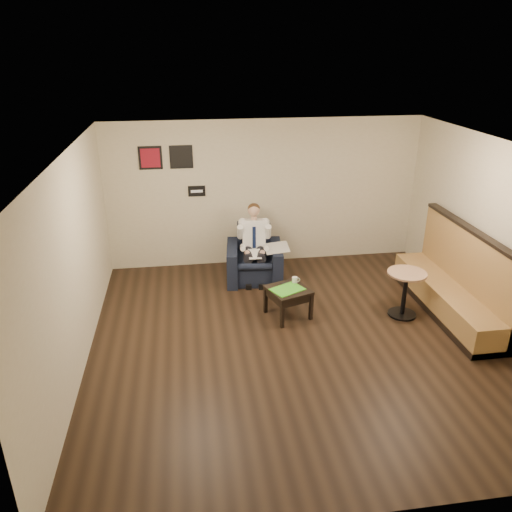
{
  "coord_description": "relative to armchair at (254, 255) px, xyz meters",
  "views": [
    {
      "loc": [
        -1.52,
        -6.14,
        4.06
      ],
      "look_at": [
        -0.44,
        1.2,
        0.88
      ],
      "focal_mm": 35.0,
      "sensor_mm": 36.0,
      "label": 1
    }
  ],
  "objects": [
    {
      "name": "newspaper",
      "position": [
        0.39,
        -0.15,
        0.17
      ],
      "size": [
        0.45,
        0.55,
        0.01
      ],
      "primitive_type": "cube",
      "rotation": [
        0.0,
        0.0,
        -0.06
      ],
      "color": "silver",
      "rests_on": "armchair"
    },
    {
      "name": "cafe_table",
      "position": [
        2.17,
        -1.69,
        -0.1
      ],
      "size": [
        0.7,
        0.7,
        0.76
      ],
      "primitive_type": "cylinder",
      "rotation": [
        0.0,
        0.0,
        -0.16
      ],
      "color": "#A87C5B",
      "rests_on": "ground"
    },
    {
      "name": "wall_front",
      "position": [
        0.33,
        -5.18,
        0.92
      ],
      "size": [
        6.0,
        0.02,
        2.8
      ],
      "primitive_type": "cube",
      "color": "beige",
      "rests_on": "ground"
    },
    {
      "name": "ground",
      "position": [
        0.33,
        -2.18,
        -0.48
      ],
      "size": [
        6.0,
        6.0,
        0.0
      ],
      "primitive_type": "plane",
      "color": "black",
      "rests_on": "ground"
    },
    {
      "name": "art_print_right",
      "position": [
        -1.22,
        0.8,
        1.67
      ],
      "size": [
        0.42,
        0.03,
        0.42
      ],
      "primitive_type": "cube",
      "color": "black",
      "rests_on": "wall_back"
    },
    {
      "name": "side_table",
      "position": [
        0.34,
        -1.45,
        -0.24
      ],
      "size": [
        0.76,
        0.76,
        0.49
      ],
      "primitive_type": "cube",
      "rotation": [
        0.0,
        0.0,
        0.34
      ],
      "color": "black",
      "rests_on": "ground"
    },
    {
      "name": "seating_sign",
      "position": [
        -0.97,
        0.8,
        1.02
      ],
      "size": [
        0.32,
        0.02,
        0.2
      ],
      "primitive_type": "cube",
      "color": "black",
      "rests_on": "wall_back"
    },
    {
      "name": "lap_papers",
      "position": [
        -0.03,
        -0.23,
        0.11
      ],
      "size": [
        0.23,
        0.32,
        0.01
      ],
      "primitive_type": "cube",
      "rotation": [
        0.0,
        0.0,
        -0.04
      ],
      "color": "white",
      "rests_on": "seated_man"
    },
    {
      "name": "seated_man",
      "position": [
        -0.01,
        -0.13,
        0.18
      ],
      "size": [
        0.73,
        1.01,
        1.32
      ],
      "primitive_type": null,
      "rotation": [
        0.0,
        0.0,
        -0.11
      ],
      "color": "white",
      "rests_on": "armchair"
    },
    {
      "name": "banquette",
      "position": [
        2.92,
        -1.68,
        0.21
      ],
      "size": [
        0.65,
        2.73,
        1.39
      ],
      "primitive_type": "cube",
      "color": "olive",
      "rests_on": "ground"
    },
    {
      "name": "smartphone",
      "position": [
        0.33,
        -1.27,
        0.01
      ],
      "size": [
        0.16,
        0.1,
        0.01
      ],
      "primitive_type": "cube",
      "rotation": [
        0.0,
        0.0,
        0.16
      ],
      "color": "black",
      "rests_on": "side_table"
    },
    {
      "name": "coffee_mug",
      "position": [
        0.48,
        -1.26,
        0.06
      ],
      "size": [
        0.11,
        0.11,
        0.1
      ],
      "primitive_type": "cylinder",
      "rotation": [
        0.0,
        0.0,
        0.34
      ],
      "color": "white",
      "rests_on": "side_table"
    },
    {
      "name": "wall_left",
      "position": [
        -2.67,
        -2.18,
        0.92
      ],
      "size": [
        0.02,
        6.0,
        2.8
      ],
      "primitive_type": "cube",
      "color": "beige",
      "rests_on": "ground"
    },
    {
      "name": "ceiling",
      "position": [
        0.33,
        -2.18,
        2.32
      ],
      "size": [
        6.0,
        6.0,
        0.02
      ],
      "primitive_type": "cube",
      "color": "white",
      "rests_on": "wall_back"
    },
    {
      "name": "wall_back",
      "position": [
        0.33,
        0.82,
        0.92
      ],
      "size": [
        6.0,
        0.02,
        2.8
      ],
      "primitive_type": "cube",
      "color": "beige",
      "rests_on": "ground"
    },
    {
      "name": "green_folder",
      "position": [
        0.31,
        -1.48,
        0.01
      ],
      "size": [
        0.59,
        0.53,
        0.01
      ],
      "primitive_type": "cube",
      "rotation": [
        0.0,
        0.0,
        0.48
      ],
      "color": "#4ACA28",
      "rests_on": "side_table"
    },
    {
      "name": "wall_right",
      "position": [
        3.33,
        -2.18,
        0.92
      ],
      "size": [
        0.02,
        6.0,
        2.8
      ],
      "primitive_type": "cube",
      "color": "beige",
      "rests_on": "ground"
    },
    {
      "name": "art_print_left",
      "position": [
        -1.77,
        0.8,
        1.67
      ],
      "size": [
        0.42,
        0.03,
        0.42
      ],
      "primitive_type": "cube",
      "color": "maroon",
      "rests_on": "wall_back"
    },
    {
      "name": "armchair",
      "position": [
        0.0,
        0.0,
        0.0
      ],
      "size": [
        1.1,
        1.1,
        0.97
      ],
      "primitive_type": "cube",
      "rotation": [
        0.0,
        0.0,
        -0.11
      ],
      "color": "black",
      "rests_on": "ground"
    }
  ]
}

